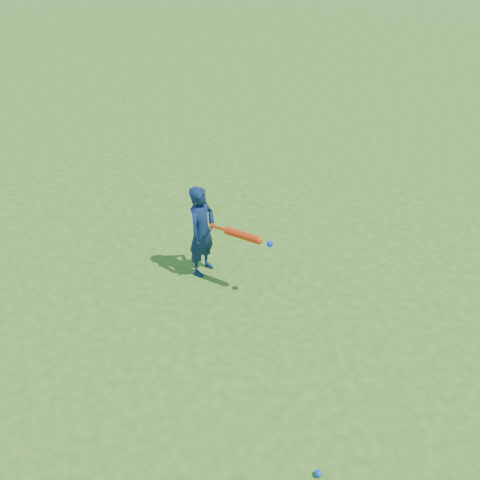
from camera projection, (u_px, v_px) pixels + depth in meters
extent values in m
plane|color=#346F1A|center=(203.00, 272.00, 6.31)|extent=(80.00, 80.00, 0.00)
imported|color=#0E2145|center=(202.00, 231.00, 6.03)|extent=(0.32, 0.43, 1.10)
sphere|color=blue|center=(318.00, 473.00, 4.09)|extent=(0.06, 0.06, 0.06)
cylinder|color=red|center=(212.00, 226.00, 5.84)|extent=(0.02, 0.06, 0.06)
cylinder|color=red|center=(219.00, 228.00, 5.80)|extent=(0.19, 0.06, 0.03)
cylinder|color=red|center=(242.00, 235.00, 5.68)|extent=(0.41, 0.14, 0.09)
sphere|color=red|center=(259.00, 240.00, 5.59)|extent=(0.09, 0.09, 0.09)
sphere|color=#0D2EDD|center=(270.00, 244.00, 5.54)|extent=(0.07, 0.07, 0.07)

